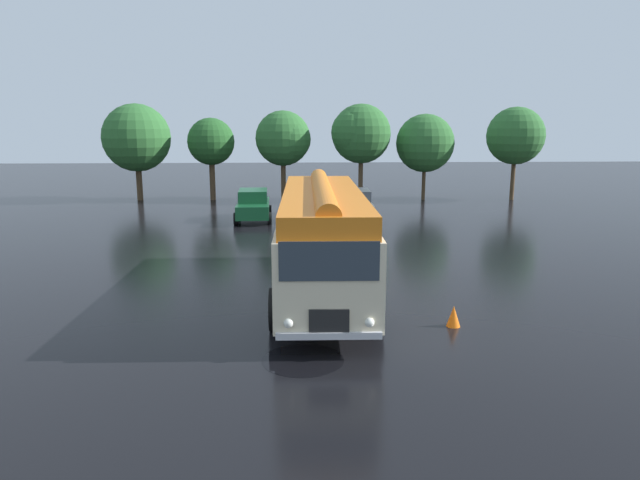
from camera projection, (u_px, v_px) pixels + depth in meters
ground_plane at (320, 295)px, 17.61m from camera, size 120.00×120.00×0.00m
vintage_bus at (322, 234)px, 17.31m from camera, size 3.06×10.18×3.49m
car_near_left at (253, 205)px, 30.91m from camera, size 2.07×4.26×1.66m
car_mid_left at (304, 203)px, 31.81m from camera, size 1.96×4.20×1.66m
car_mid_right at (355, 205)px, 30.97m from camera, size 2.08×4.26×1.66m
tree_far_left at (136, 138)px, 38.31m from camera, size 4.54×4.54×6.50m
tree_left_of_centre at (212, 141)px, 38.58m from camera, size 3.18×3.18×5.56m
tree_centre at (285, 139)px, 38.39m from camera, size 3.74×3.71×6.04m
tree_right_of_centre at (359, 133)px, 37.81m from camera, size 4.00×3.94×6.47m
tree_far_right at (425, 143)px, 38.76m from camera, size 3.94×3.94×5.82m
tree_extra_right at (517, 136)px, 38.57m from camera, size 3.87×3.87×6.29m
traffic_cone at (454, 316)px, 14.83m from camera, size 0.36×0.36×0.55m
puddle_patch at (303, 360)px, 12.76m from camera, size 1.85×1.85×0.01m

